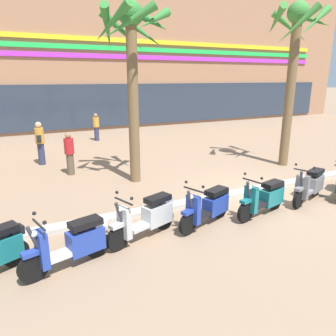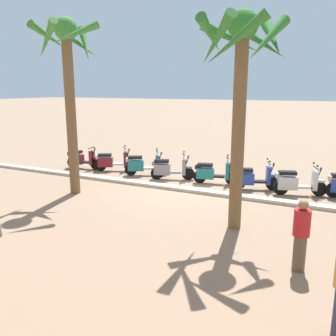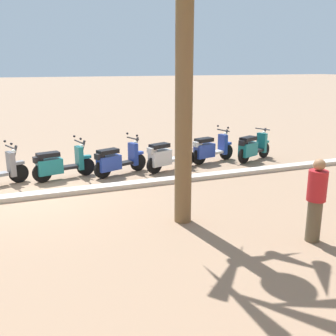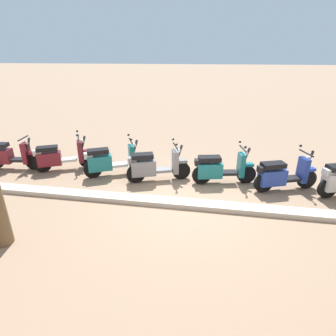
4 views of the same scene
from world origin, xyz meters
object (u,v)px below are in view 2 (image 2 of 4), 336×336
at_px(scooter_grey_tail_end, 169,169).
at_px(scooter_maroon_last_in_row, 81,159).
at_px(scooter_teal_second_in_line, 143,165).
at_px(scooter_teal_mid_front, 212,173).
at_px(scooter_silver_mid_rear, 296,183).
at_px(palm_tree_far_corner, 241,66).
at_px(palm_tree_by_mall_entrance, 68,67).
at_px(scooter_maroon_gap_after_mid, 112,161).
at_px(scooter_blue_mid_centre, 252,178).
at_px(pedestrian_window_shopping, 301,234).

distance_m(scooter_grey_tail_end, scooter_maroon_last_in_row, 4.65).
relative_size(scooter_teal_second_in_line, scooter_maroon_last_in_row, 0.97).
relative_size(scooter_teal_mid_front, scooter_grey_tail_end, 1.01).
xyz_separation_m(scooter_teal_second_in_line, scooter_maroon_last_in_row, (3.30, 0.06, -0.01)).
xyz_separation_m(scooter_silver_mid_rear, scooter_grey_tail_end, (5.00, -0.06, -0.01)).
bearing_deg(scooter_teal_second_in_line, scooter_teal_mid_front, 179.94).
bearing_deg(scooter_silver_mid_rear, palm_tree_far_corner, 73.07).
bearing_deg(scooter_grey_tail_end, palm_tree_by_mall_entrance, 54.59).
height_order(scooter_maroon_gap_after_mid, scooter_maroon_last_in_row, scooter_maroon_gap_after_mid).
bearing_deg(scooter_grey_tail_end, scooter_teal_second_in_line, -6.67).
distance_m(scooter_teal_second_in_line, palm_tree_by_mall_entrance, 5.27).
xyz_separation_m(scooter_silver_mid_rear, palm_tree_far_corner, (1.16, 3.82, 3.80)).
xyz_separation_m(scooter_grey_tail_end, scooter_maroon_gap_after_mid, (3.04, -0.30, -0.01)).
bearing_deg(palm_tree_far_corner, scooter_grey_tail_end, -45.37).
bearing_deg(scooter_maroon_last_in_row, scooter_teal_mid_front, -179.49).
distance_m(scooter_silver_mid_rear, scooter_teal_mid_front, 3.17).
bearing_deg(scooter_blue_mid_centre, scooter_teal_mid_front, -5.70).
height_order(scooter_blue_mid_centre, scooter_grey_tail_end, same).
distance_m(scooter_silver_mid_rear, scooter_maroon_last_in_row, 9.64).
height_order(scooter_grey_tail_end, scooter_maroon_last_in_row, scooter_grey_tail_end).
distance_m(scooter_grey_tail_end, scooter_maroon_gap_after_mid, 3.05).
relative_size(scooter_teal_mid_front, scooter_maroon_gap_after_mid, 1.04).
height_order(scooter_silver_mid_rear, scooter_blue_mid_centre, same).
bearing_deg(palm_tree_far_corner, pedestrian_window_shopping, 136.66).
distance_m(scooter_teal_second_in_line, scooter_maroon_gap_after_mid, 1.70).
bearing_deg(scooter_grey_tail_end, palm_tree_far_corner, 134.63).
xyz_separation_m(scooter_silver_mid_rear, scooter_maroon_gap_after_mid, (8.04, -0.35, -0.02)).
xyz_separation_m(scooter_teal_second_in_line, pedestrian_window_shopping, (-7.03, 5.79, 0.35)).
height_order(scooter_teal_second_in_line, scooter_maroon_gap_after_mid, same).
xyz_separation_m(palm_tree_far_corner, pedestrian_window_shopping, (-1.85, 1.75, -3.46)).
distance_m(palm_tree_by_mall_entrance, pedestrian_window_shopping, 9.07).
bearing_deg(palm_tree_by_mall_entrance, scooter_maroon_last_in_row, -53.99).
relative_size(scooter_maroon_last_in_row, palm_tree_far_corner, 0.31).
bearing_deg(pedestrian_window_shopping, palm_tree_far_corner, -43.34).
distance_m(scooter_maroon_gap_after_mid, scooter_maroon_last_in_row, 1.62).
bearing_deg(scooter_silver_mid_rear, scooter_maroon_last_in_row, -0.92).
xyz_separation_m(scooter_blue_mid_centre, scooter_maroon_gap_after_mid, (6.48, -0.30, -0.00)).
height_order(scooter_grey_tail_end, scooter_teal_second_in_line, same).
bearing_deg(scooter_teal_mid_front, scooter_silver_mid_rear, 176.14).
relative_size(scooter_grey_tail_end, scooter_maroon_last_in_row, 1.00).
bearing_deg(scooter_blue_mid_centre, scooter_grey_tail_end, -0.10).
bearing_deg(palm_tree_by_mall_entrance, scooter_silver_mid_rear, -156.72).
distance_m(scooter_grey_tail_end, palm_tree_far_corner, 6.66).
bearing_deg(scooter_maroon_gap_after_mid, scooter_teal_second_in_line, 175.35).
xyz_separation_m(scooter_silver_mid_rear, scooter_maroon_last_in_row, (9.64, -0.16, -0.01)).
bearing_deg(scooter_teal_second_in_line, scooter_maroon_gap_after_mid, -4.65).
relative_size(scooter_teal_mid_front, pedestrian_window_shopping, 1.14).
bearing_deg(scooter_teal_second_in_line, scooter_blue_mid_centre, 178.04).
bearing_deg(pedestrian_window_shopping, scooter_grey_tail_end, -44.72).
bearing_deg(pedestrian_window_shopping, scooter_maroon_gap_after_mid, -34.18).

